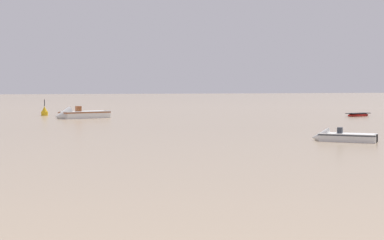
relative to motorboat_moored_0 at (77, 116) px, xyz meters
name	(u,v)px	position (x,y,z in m)	size (l,w,h in m)	color
motorboat_moored_0	(77,116)	(0.00, 0.00, 0.00)	(7.00, 3.45, 2.30)	white
motorboat_moored_1	(338,138)	(7.68, -37.25, -0.12)	(3.85, 4.22, 1.46)	white
rowboat_moored_2	(358,115)	(33.79, -11.17, -0.15)	(3.96, 1.84, 0.60)	red
channel_buoy	(45,112)	(-1.92, 9.20, 0.14)	(0.90, 0.90, 2.30)	gold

